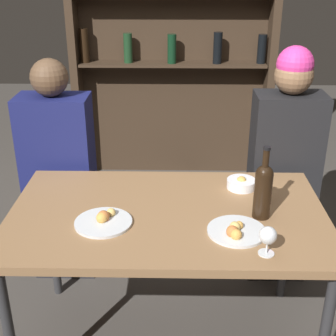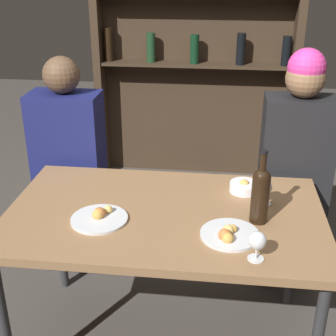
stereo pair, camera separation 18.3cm
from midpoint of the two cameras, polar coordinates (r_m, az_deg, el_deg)
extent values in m
cube|color=olive|center=(2.01, -2.68, -5.85)|extent=(1.36, 0.81, 0.04)
cylinder|color=#2D2D30|center=(2.60, -15.89, -8.50)|extent=(0.04, 0.04, 0.69)
cylinder|color=#2D2D30|center=(2.54, 12.22, -8.95)|extent=(0.04, 0.04, 0.69)
cube|color=#38281C|center=(3.80, -0.83, 14.36)|extent=(1.52, 0.02, 2.11)
cube|color=#38281C|center=(3.80, -12.78, 13.79)|extent=(0.06, 0.18, 2.11)
cube|color=#38281C|center=(3.75, 11.17, 13.78)|extent=(0.06, 0.18, 2.11)
cube|color=#38281C|center=(3.72, -0.88, 12.51)|extent=(1.44, 0.18, 0.02)
cylinder|color=black|center=(3.79, -11.58, 14.39)|extent=(0.07, 0.07, 0.26)
cylinder|color=#19381E|center=(3.73, -6.35, 14.32)|extent=(0.07, 0.07, 0.22)
cylinder|color=black|center=(3.69, -0.98, 14.30)|extent=(0.07, 0.07, 0.22)
cylinder|color=black|center=(3.69, 4.62, 14.37)|extent=(0.07, 0.07, 0.24)
cylinder|color=black|center=(3.74, 9.97, 14.09)|extent=(0.07, 0.07, 0.22)
cylinder|color=black|center=(1.94, 8.83, -3.42)|extent=(0.07, 0.07, 0.20)
sphere|color=black|center=(1.90, 9.01, -0.81)|extent=(0.07, 0.07, 0.07)
cylinder|color=black|center=(1.88, 9.12, 0.67)|extent=(0.03, 0.03, 0.11)
cylinder|color=black|center=(1.86, 9.24, 2.35)|extent=(0.03, 0.03, 0.01)
cylinder|color=silver|center=(2.13, 9.11, -3.82)|extent=(0.06, 0.06, 0.00)
cylinder|color=silver|center=(2.11, 9.17, -3.03)|extent=(0.01, 0.01, 0.06)
sphere|color=silver|center=(2.09, 9.26, -1.88)|extent=(0.06, 0.06, 0.06)
cylinder|color=silver|center=(1.76, 8.95, -10.31)|extent=(0.06, 0.06, 0.00)
cylinder|color=silver|center=(1.74, 9.01, -9.49)|extent=(0.01, 0.01, 0.06)
sphere|color=silver|center=(1.72, 9.11, -8.19)|extent=(0.07, 0.07, 0.07)
cylinder|color=silver|center=(1.95, -10.57, -6.60)|extent=(0.24, 0.24, 0.01)
sphere|color=#E5BC66|center=(1.98, -9.60, -5.42)|extent=(0.04, 0.04, 0.04)
sphere|color=gold|center=(1.94, -10.76, -6.06)|extent=(0.05, 0.05, 0.05)
sphere|color=#C67038|center=(1.95, -10.57, -5.89)|extent=(0.05, 0.05, 0.05)
cylinder|color=silver|center=(1.87, 5.58, -7.72)|extent=(0.23, 0.23, 0.01)
sphere|color=#E5BC66|center=(1.86, 5.36, -7.23)|extent=(0.04, 0.04, 0.04)
sphere|color=gold|center=(1.81, 5.44, -8.17)|extent=(0.04, 0.04, 0.04)
sphere|color=#C67038|center=(1.82, 5.01, -7.82)|extent=(0.05, 0.05, 0.05)
sphere|color=gold|center=(1.87, 5.88, -7.03)|extent=(0.03, 0.03, 0.03)
sphere|color=#E5BC66|center=(1.85, 4.84, -7.56)|extent=(0.03, 0.03, 0.03)
cylinder|color=white|center=(2.21, 6.59, -1.97)|extent=(0.14, 0.14, 0.04)
sphere|color=gold|center=(2.20, 6.61, -1.64)|extent=(0.05, 0.05, 0.05)
cube|color=#26262B|center=(2.85, -14.16, -8.02)|extent=(0.34, 0.22, 0.45)
cube|color=navy|center=(2.61, -15.34, 1.91)|extent=(0.38, 0.22, 0.61)
sphere|color=brown|center=(2.49, -16.37, 10.51)|extent=(0.19, 0.19, 0.19)
cube|color=#26262B|center=(2.79, 11.16, -8.39)|extent=(0.33, 0.22, 0.45)
cube|color=black|center=(2.55, 12.14, 1.91)|extent=(0.36, 0.22, 0.63)
sphere|color=#8C6647|center=(2.42, 13.00, 10.95)|extent=(0.19, 0.19, 0.19)
sphere|color=#EA3893|center=(2.41, 13.12, 12.17)|extent=(0.18, 0.18, 0.18)
camera|label=1|loc=(0.09, -92.56, -1.16)|focal=50.00mm
camera|label=2|loc=(0.09, 87.44, 1.16)|focal=50.00mm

